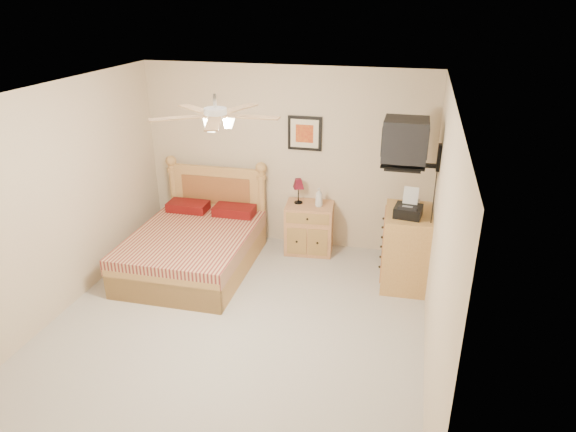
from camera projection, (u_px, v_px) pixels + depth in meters
name	position (u px, v px, depth m)	size (l,w,h in m)	color
floor	(235.00, 328.00, 5.56)	(4.50, 4.50, 0.00)	#A9A398
ceiling	(223.00, 95.00, 4.57)	(4.00, 4.50, 0.04)	white
wall_back	(286.00, 158.00, 7.07)	(4.00, 0.04, 2.50)	beige
wall_front	(99.00, 371.00, 3.06)	(4.00, 0.04, 2.50)	beige
wall_left	(54.00, 204.00, 5.51)	(0.04, 4.50, 2.50)	beige
wall_right	(439.00, 245.00, 4.62)	(0.04, 4.50, 2.50)	beige
bed	(191.00, 226.00, 6.53)	(1.44, 1.89, 1.23)	#B1834D
nightstand	(309.00, 228.00, 7.12)	(0.64, 0.48, 0.70)	#A36B46
table_lamp	(298.00, 191.00, 6.97)	(0.19, 0.19, 0.35)	#5A0C1A
lotion_bottle	(319.00, 197.00, 6.87)	(0.10, 0.10, 0.26)	silver
framed_picture	(305.00, 133.00, 6.84)	(0.46, 0.04, 0.46)	black
dresser	(406.00, 248.00, 6.28)	(0.56, 0.80, 0.95)	#A67339
fax_machine	(409.00, 203.00, 5.92)	(0.31, 0.32, 0.32)	black
magazine_lower	(405.00, 203.00, 6.32)	(0.18, 0.24, 0.02)	#C2B3A0
magazine_upper	(405.00, 201.00, 6.34)	(0.17, 0.24, 0.02)	gray
wall_tv	(419.00, 144.00, 5.65)	(0.56, 0.46, 0.58)	black
ceiling_fan	(216.00, 115.00, 4.45)	(1.14, 1.14, 0.28)	white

